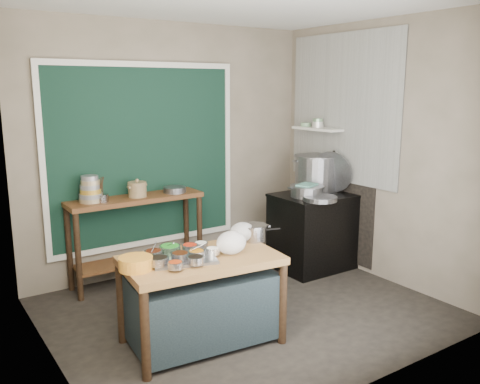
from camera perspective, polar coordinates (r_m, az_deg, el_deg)
floor at (r=4.98m, az=0.66°, el=-13.26°), size 3.50×3.00×0.02m
back_wall at (r=5.87m, az=-7.73°, el=4.81°), size 3.50×0.02×2.80m
left_wall at (r=3.87m, az=-21.29°, el=0.55°), size 0.02×3.00×2.80m
right_wall at (r=5.75m, az=15.34°, el=4.36°), size 0.02×3.00×2.80m
ceiling at (r=4.57m, az=0.75°, el=20.71°), size 3.50×3.00×0.02m
curtain_panel at (r=5.69m, az=-10.71°, el=4.00°), size 2.10×0.02×1.90m
curtain_frame at (r=5.68m, az=-10.67°, el=3.98°), size 2.22×0.03×2.02m
tile_panel at (r=6.06m, az=11.45°, el=9.18°), size 0.02×1.70×1.70m
soot_patch at (r=6.29m, az=10.42°, el=-1.28°), size 0.01×1.30×1.30m
wall_shelf at (r=6.22m, az=8.70°, el=7.03°), size 0.22×0.70×0.03m
prep_table at (r=4.28m, az=-4.32°, el=-12.02°), size 1.32×0.84×0.75m
back_counter at (r=5.63m, az=-11.47°, el=-5.25°), size 1.45×0.40×0.95m
stove_block at (r=6.03m, az=8.32°, el=-4.48°), size 0.90×0.68×0.85m
stove_top at (r=5.92m, az=8.44°, el=-0.39°), size 0.92×0.69×0.03m
condiment_tray at (r=4.07m, az=-6.41°, el=-7.48°), size 0.58×0.48×0.02m
condiment_bowls at (r=4.06m, az=-6.80°, el=-6.95°), size 0.60×0.47×0.07m
yellow_basin at (r=3.92m, az=-11.62°, el=-7.85°), size 0.34×0.34×0.10m
saucepan at (r=4.56m, az=1.47°, el=-4.53°), size 0.32×0.32×0.14m
plastic_bag_a at (r=4.17m, az=-0.98°, el=-5.71°), size 0.28×0.25×0.19m
plastic_bag_b at (r=4.50m, az=0.24°, el=-4.53°), size 0.27×0.25×0.17m
bowl_stack at (r=5.34m, az=-16.44°, el=0.16°), size 0.24×0.24×0.27m
utensil_cup at (r=5.34m, az=-15.23°, el=-0.65°), size 0.16×0.16×0.08m
ceramic_crock at (r=5.49m, az=-11.46°, el=0.19°), size 0.27×0.27×0.14m
wide_bowl at (r=5.66m, az=-7.35°, el=0.27°), size 0.32×0.32×0.06m
stock_pot at (r=6.12m, az=8.54°, el=2.16°), size 0.71×0.71×0.42m
pot_lid at (r=6.02m, az=10.28°, el=2.23°), size 0.29×0.51×0.49m
steamer at (r=5.77m, az=7.52°, el=0.10°), size 0.51×0.51×0.13m
green_cloth at (r=5.75m, az=7.54°, el=0.81°), size 0.27×0.24×0.02m
shallow_pan at (r=5.59m, az=8.97°, el=-0.73°), size 0.47×0.47×0.05m
shelf_bowl_stack at (r=6.21m, az=8.76°, el=7.63°), size 0.14×0.14×0.11m
shelf_bowl_green at (r=6.38m, az=7.39°, el=7.52°), size 0.16×0.16×0.05m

